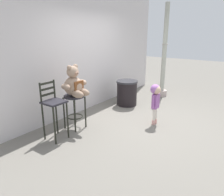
{
  "coord_description": "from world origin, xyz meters",
  "views": [
    {
      "loc": [
        -4.12,
        -2.04,
        1.98
      ],
      "look_at": [
        -0.56,
        0.54,
        0.61
      ],
      "focal_mm": 34.76,
      "sensor_mm": 36.0,
      "label": 1
    }
  ],
  "objects_px": {
    "trash_bin": "(127,93)",
    "lamppost": "(164,61)",
    "child_walking": "(156,96)",
    "bar_chair_empty": "(53,106)",
    "teddy_bear": "(74,84)",
    "bar_stool_with_teddy": "(74,104)"
  },
  "relations": [
    {
      "from": "trash_bin",
      "to": "lamppost",
      "type": "xyz_separation_m",
      "value": [
        1.41,
        -0.42,
        0.75
      ]
    },
    {
      "from": "child_walking",
      "to": "bar_chair_empty",
      "type": "xyz_separation_m",
      "value": [
        -1.73,
        1.24,
        -0.0
      ]
    },
    {
      "from": "child_walking",
      "to": "trash_bin",
      "type": "height_order",
      "value": "child_walking"
    },
    {
      "from": "teddy_bear",
      "to": "bar_chair_empty",
      "type": "distance_m",
      "value": 0.64
    },
    {
      "from": "teddy_bear",
      "to": "lamppost",
      "type": "xyz_separation_m",
      "value": [
        3.33,
        -0.48,
        0.14
      ]
    },
    {
      "from": "bar_chair_empty",
      "to": "lamppost",
      "type": "bearing_deg",
      "value": -6.91
    },
    {
      "from": "trash_bin",
      "to": "bar_stool_with_teddy",
      "type": "bearing_deg",
      "value": 177.5
    },
    {
      "from": "bar_stool_with_teddy",
      "to": "child_walking",
      "type": "bearing_deg",
      "value": -47.45
    },
    {
      "from": "teddy_bear",
      "to": "trash_bin",
      "type": "xyz_separation_m",
      "value": [
        1.92,
        -0.05,
        -0.61
      ]
    },
    {
      "from": "trash_bin",
      "to": "lamppost",
      "type": "height_order",
      "value": "lamppost"
    },
    {
      "from": "bar_stool_with_teddy",
      "to": "bar_chair_empty",
      "type": "xyz_separation_m",
      "value": [
        -0.56,
        -0.04,
        0.13
      ]
    },
    {
      "from": "bar_stool_with_teddy",
      "to": "teddy_bear",
      "type": "relative_size",
      "value": 1.15
    },
    {
      "from": "bar_chair_empty",
      "to": "child_walking",
      "type": "bearing_deg",
      "value": -35.56
    },
    {
      "from": "child_walking",
      "to": "lamppost",
      "type": "distance_m",
      "value": 2.33
    },
    {
      "from": "child_walking",
      "to": "teddy_bear",
      "type": "bearing_deg",
      "value": 94.65
    },
    {
      "from": "trash_bin",
      "to": "child_walking",
      "type": "bearing_deg",
      "value": -122.21
    },
    {
      "from": "bar_stool_with_teddy",
      "to": "lamppost",
      "type": "xyz_separation_m",
      "value": [
        3.33,
        -0.51,
        0.57
      ]
    },
    {
      "from": "lamppost",
      "to": "trash_bin",
      "type": "bearing_deg",
      "value": 163.3
    },
    {
      "from": "teddy_bear",
      "to": "child_walking",
      "type": "xyz_separation_m",
      "value": [
        1.17,
        -1.24,
        -0.3
      ]
    },
    {
      "from": "trash_bin",
      "to": "bar_chair_empty",
      "type": "relative_size",
      "value": 0.62
    },
    {
      "from": "trash_bin",
      "to": "teddy_bear",
      "type": "bearing_deg",
      "value": 178.42
    },
    {
      "from": "child_walking",
      "to": "lamppost",
      "type": "height_order",
      "value": "lamppost"
    }
  ]
}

